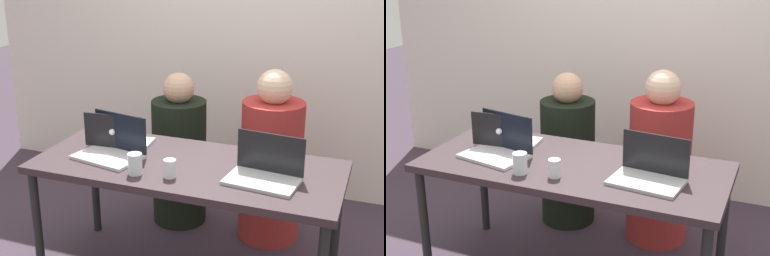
% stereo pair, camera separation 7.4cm
% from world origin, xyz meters
% --- Properties ---
extents(back_wall, '(4.50, 0.10, 2.47)m').
position_xyz_m(back_wall, '(0.00, 1.43, 1.24)').
color(back_wall, silver).
rests_on(back_wall, ground).
extents(desk, '(1.65, 0.72, 0.72)m').
position_xyz_m(desk, '(0.00, 0.00, 0.66)').
color(desk, '#2F2327').
rests_on(desk, ground).
extents(person_on_left, '(0.38, 0.38, 1.05)m').
position_xyz_m(person_on_left, '(-0.32, 0.66, 0.47)').
color(person_on_left, black).
rests_on(person_on_left, ground).
extents(person_on_right, '(0.46, 0.46, 1.13)m').
position_xyz_m(person_on_right, '(0.32, 0.66, 0.50)').
color(person_on_right, '#A02A29').
rests_on(person_on_right, ground).
extents(laptop_front_left, '(0.39, 0.30, 0.23)m').
position_xyz_m(laptop_front_left, '(-0.43, -0.05, 0.77)').
color(laptop_front_left, silver).
rests_on(laptop_front_left, desk).
extents(laptop_front_right, '(0.38, 0.28, 0.22)m').
position_xyz_m(laptop_front_right, '(0.44, -0.06, 0.77)').
color(laptop_front_right, '#AFB0B3').
rests_on(laptop_front_right, desk).
extents(laptop_back_left, '(0.37, 0.26, 0.21)m').
position_xyz_m(laptop_back_left, '(-0.47, 0.11, 0.77)').
color(laptop_back_left, silver).
rests_on(laptop_back_left, desk).
extents(water_glass_left, '(0.07, 0.07, 0.11)m').
position_xyz_m(water_glass_left, '(-0.20, -0.22, 0.77)').
color(water_glass_left, silver).
rests_on(water_glass_left, desk).
extents(water_glass_center, '(0.06, 0.06, 0.09)m').
position_xyz_m(water_glass_center, '(-0.02, -0.19, 0.76)').
color(water_glass_center, white).
rests_on(water_glass_center, desk).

